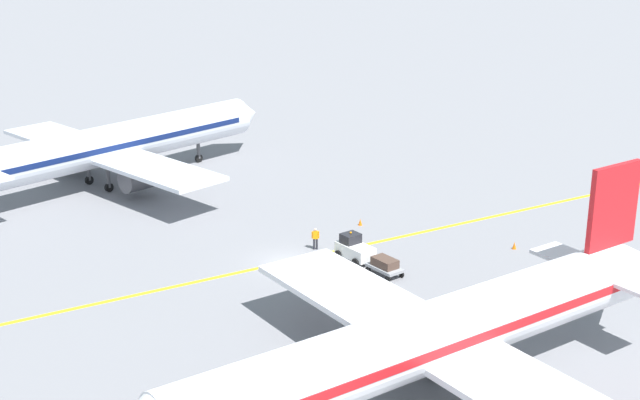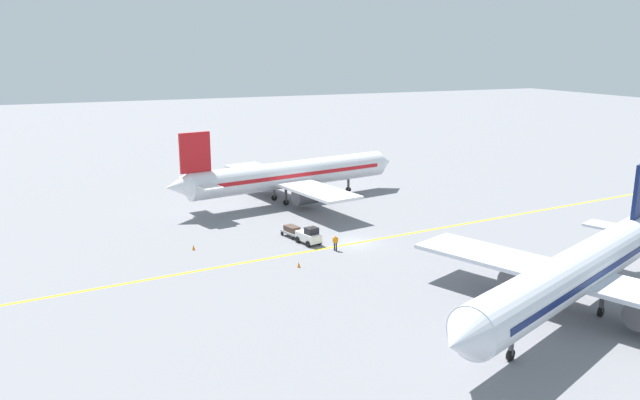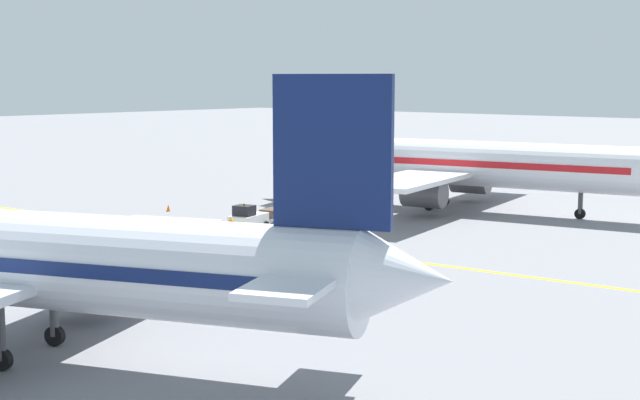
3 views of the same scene
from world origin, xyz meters
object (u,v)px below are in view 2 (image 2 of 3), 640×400
object	(u,v)px
airplane_at_gate	(289,175)
baggage_cart_trailing	(292,230)
ground_crew_worker	(335,242)
traffic_cone_mid_apron	(194,247)
baggage_tug_white	(309,236)
traffic_cone_near_nose	(299,265)
airplane_adjacent_stand	(577,272)

from	to	relation	value
airplane_at_gate	baggage_cart_trailing	distance (m)	16.78
baggage_cart_trailing	ground_crew_worker	world-z (taller)	ground_crew_worker
ground_crew_worker	airplane_at_gate	bearing A→B (deg)	172.10
airplane_at_gate	traffic_cone_mid_apron	bearing A→B (deg)	-46.38
baggage_tug_white	baggage_cart_trailing	distance (m)	3.30
ground_crew_worker	traffic_cone_mid_apron	size ratio (longest dim) A/B	3.05
ground_crew_worker	traffic_cone_near_nose	xyz separation A→B (m)	(3.27, -5.38, -0.63)
baggage_cart_trailing	ground_crew_worker	size ratio (longest dim) A/B	1.70
baggage_tug_white	traffic_cone_mid_apron	distance (m)	12.32
airplane_at_gate	airplane_adjacent_stand	world-z (taller)	same
airplane_adjacent_stand	airplane_at_gate	bearing A→B (deg)	-170.45
airplane_adjacent_stand	ground_crew_worker	xyz separation A→B (m)	(-22.32, -10.49, -2.80)
baggage_cart_trailing	traffic_cone_near_nose	xyz separation A→B (m)	(9.65, -2.91, -0.49)
baggage_cart_trailing	baggage_tug_white	bearing A→B (deg)	13.70
airplane_adjacent_stand	ground_crew_worker	size ratio (longest dim) A/B	20.21
airplane_at_gate	traffic_cone_near_nose	bearing A→B (deg)	-18.48
airplane_adjacent_stand	baggage_cart_trailing	xyz separation A→B (m)	(-28.70, -12.97, -2.95)
baggage_cart_trailing	traffic_cone_near_nose	world-z (taller)	baggage_cart_trailing
traffic_cone_near_nose	baggage_tug_white	bearing A→B (deg)	150.19
baggage_tug_white	baggage_cart_trailing	bearing A→B (deg)	-166.30
airplane_adjacent_stand	traffic_cone_near_nose	world-z (taller)	airplane_adjacent_stand
airplane_at_gate	ground_crew_worker	bearing A→B (deg)	-7.90
airplane_at_gate	ground_crew_worker	distance (m)	22.33
airplane_adjacent_stand	baggage_cart_trailing	world-z (taller)	airplane_adjacent_stand
airplane_adjacent_stand	baggage_tug_white	distance (m)	28.39
baggage_tug_white	traffic_cone_mid_apron	size ratio (longest dim) A/B	5.95
airplane_adjacent_stand	baggage_cart_trailing	size ratio (longest dim) A/B	11.88
airplane_at_gate	baggage_tug_white	size ratio (longest dim) A/B	10.82
airplane_at_gate	ground_crew_worker	xyz separation A→B (m)	(21.94, -3.04, -2.80)
airplane_adjacent_stand	traffic_cone_near_nose	size ratio (longest dim) A/B	61.74
airplane_adjacent_stand	ground_crew_worker	distance (m)	24.82
traffic_cone_mid_apron	baggage_cart_trailing	bearing A→B (deg)	91.78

